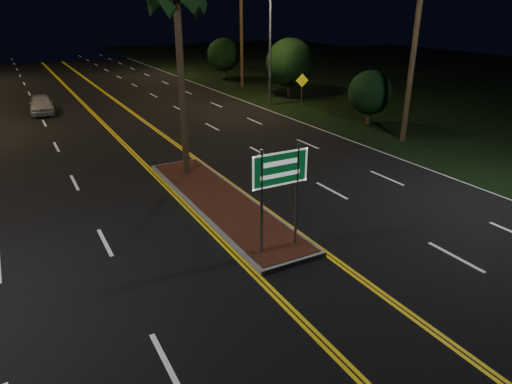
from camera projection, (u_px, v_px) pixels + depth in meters
ground at (336, 300)px, 11.62m from camera, size 120.00×120.00×0.00m
grass_right at (419, 81)px, 45.28m from camera, size 40.00×110.00×0.01m
median_island at (220, 202)px, 17.26m from camera, size 2.25×10.25×0.17m
highway_sign at (280, 179)px, 12.97m from camera, size 1.80×0.08×3.20m
streetlight_right_mid at (266, 25)px, 32.03m from camera, size 1.91×0.44×9.00m
streetlight_right_far at (171, 18)px, 48.22m from camera, size 1.91×0.44×9.00m
shrub_near at (370, 93)px, 28.26m from camera, size 2.70×2.70×3.30m
shrub_mid at (290, 63)px, 36.28m from camera, size 3.78×3.78×4.62m
shrub_far at (223, 54)px, 46.05m from camera, size 3.24×3.24×3.96m
car_near at (41, 103)px, 31.41m from camera, size 2.22×4.60×1.49m
warning_sign at (302, 85)px, 33.64m from camera, size 0.96×0.24×2.32m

